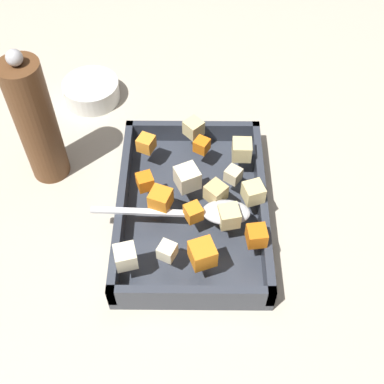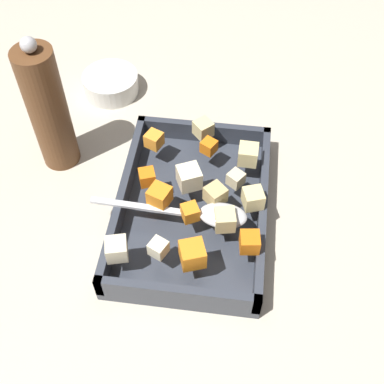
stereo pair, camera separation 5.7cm
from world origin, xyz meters
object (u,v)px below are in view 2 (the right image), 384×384
(serving_spoon, at_px, (214,214))
(small_prep_bowl, at_px, (111,84))
(baking_dish, at_px, (192,210))
(pepper_mill, at_px, (48,110))

(serving_spoon, distance_m, small_prep_bowl, 0.40)
(baking_dish, relative_size, pepper_mill, 1.32)
(pepper_mill, bearing_deg, small_prep_bowl, -14.49)
(serving_spoon, xyz_separation_m, pepper_mill, (0.13, 0.28, 0.05))
(baking_dish, relative_size, serving_spoon, 1.37)
(pepper_mill, relative_size, small_prep_bowl, 2.32)
(pepper_mill, height_order, small_prep_bowl, pepper_mill)
(pepper_mill, distance_m, small_prep_bowl, 0.21)
(serving_spoon, relative_size, small_prep_bowl, 2.22)
(small_prep_bowl, bearing_deg, pepper_mill, 165.51)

